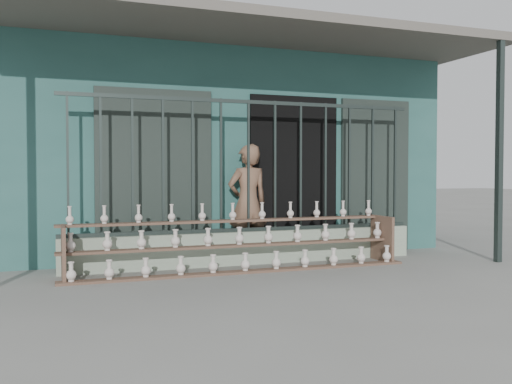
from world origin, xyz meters
name	(u,v)px	position (x,y,z in m)	size (l,w,h in m)	color
ground	(286,281)	(0.00, 0.00, 0.00)	(60.00, 60.00, 0.00)	slate
workshop_building	(196,153)	(0.00, 4.23, 1.62)	(7.40, 6.60, 3.21)	#28544F
parapet_wall	(248,248)	(0.00, 1.30, 0.23)	(5.00, 0.20, 0.45)	#93A48C
security_fence	(248,166)	(0.00, 1.30, 1.35)	(5.00, 0.04, 1.80)	#283330
shelf_rack	(239,242)	(-0.27, 0.89, 0.36)	(4.50, 0.68, 0.85)	brown
elderly_woman	(248,203)	(0.09, 1.57, 0.83)	(0.61, 0.40, 1.66)	brown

